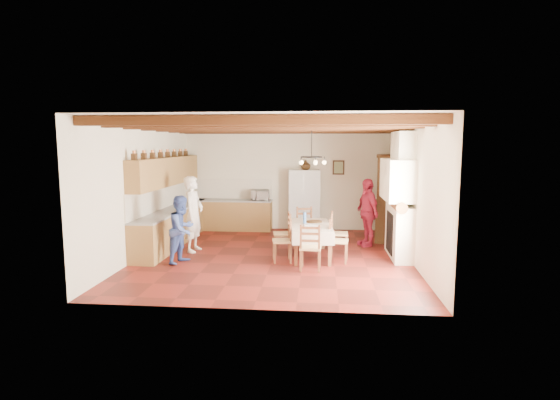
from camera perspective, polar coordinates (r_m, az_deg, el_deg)
The scene contains 31 objects.
floor at distance 10.02m, azimuth -0.73°, elevation -7.38°, with size 6.00×6.50×0.02m, color #4E1712.
ceiling at distance 9.70m, azimuth -0.76°, elevation 10.14°, with size 6.00×6.50×0.02m, color silver.
wall_back at distance 12.98m, azimuth 0.76°, elevation 2.76°, with size 6.00×0.02×3.00m, color beige.
wall_front at distance 6.54m, azimuth -3.73°, elevation -1.78°, with size 6.00×0.02×3.00m, color beige.
wall_left at distance 10.49m, azimuth -17.33°, elevation 1.34°, with size 0.02×6.50×3.00m, color beige.
wall_right at distance 9.89m, azimuth 16.87°, elevation 1.02°, with size 0.02×6.50×3.00m, color beige.
ceiling_beams at distance 9.70m, azimuth -0.76°, elevation 9.55°, with size 6.00×6.30×0.16m, color #3D1D0C, non-canonical shape.
lower_cabinets_left at distance 11.51m, azimuth -13.70°, elevation -3.41°, with size 0.60×4.30×0.86m, color brown.
lower_cabinets_back at distance 13.02m, azimuth -6.18°, elevation -2.01°, with size 2.30×0.60×0.86m, color brown.
countertop_left at distance 11.43m, azimuth -13.76°, elevation -1.20°, with size 0.62×4.30×0.04m, color gray.
countertop_back at distance 12.95m, azimuth -6.21°, elevation -0.05°, with size 2.34×0.62×0.04m, color gray.
backsplash_left at distance 11.49m, azimuth -15.16°, elevation 0.41°, with size 0.03×4.30×0.60m, color beige.
backsplash_back at distance 13.19m, azimuth -5.98°, elevation 1.49°, with size 2.30×0.03×0.60m, color beige.
upper_cabinets at distance 11.38m, azimuth -14.51°, elevation 3.65°, with size 0.35×4.20×0.70m, color brown.
fireplace at distance 10.05m, azimuth 15.00°, elevation 0.60°, with size 0.56×1.60×2.80m, color #EFE7C8, non-canonical shape.
wall_picture at distance 12.90m, azimuth 7.65°, elevation 4.23°, with size 0.34×0.03×0.42m, color black.
refrigerator at distance 12.85m, azimuth 3.14°, elevation -0.01°, with size 0.89×0.74×1.79m, color silver.
hutch at distance 11.88m, azimuth 13.62°, elevation 0.32°, with size 0.52×1.24×2.25m, color #331B0C, non-canonical shape.
dining_table at distance 9.83m, azimuth 4.06°, elevation -3.66°, with size 1.00×1.76×0.74m.
chandelier at distance 9.65m, azimuth 4.14°, elevation 5.63°, with size 0.47×0.47×0.03m, color black.
chair_left_near at distance 9.44m, azimuth 0.26°, elevation -5.23°, with size 0.42×0.40×0.96m, color brown, non-canonical shape.
chair_left_far at distance 10.16m, azimuth 0.30°, elevation -4.34°, with size 0.42×0.40×0.96m, color brown, non-canonical shape.
chair_right_near at distance 9.51m, azimuth 7.66°, elevation -5.21°, with size 0.42×0.40×0.96m, color brown, non-canonical shape.
chair_right_far at distance 10.28m, azimuth 7.73°, elevation -4.26°, with size 0.42×0.40×0.96m, color brown, non-canonical shape.
chair_end_near at distance 8.84m, azimuth 4.00°, elevation -6.12°, with size 0.42×0.40×0.96m, color brown, non-canonical shape.
chair_end_far at distance 10.96m, azimuth 3.33°, elevation -3.48°, with size 0.42×0.40×0.96m, color brown, non-canonical shape.
person_man at distance 10.48m, azimuth -11.23°, elevation -1.81°, with size 0.65×0.43×1.79m, color white.
person_woman_blue at distance 9.55m, azimuth -12.65°, elevation -3.76°, with size 0.71×0.55×1.45m, color #3E57A6.
person_woman_red at distance 11.08m, azimuth 11.31°, elevation -1.58°, with size 0.99×0.41×1.69m, color #B0213F.
microwave at distance 12.79m, azimuth -2.60°, elevation 0.65°, with size 0.53×0.36×0.29m, color silver.
fridge_vase at distance 12.75m, azimuth 3.38°, elevation 4.63°, with size 0.28×0.28×0.29m, color #331B0C.
Camera 1 is at (1.01, -9.64, 2.53)m, focal length 28.00 mm.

